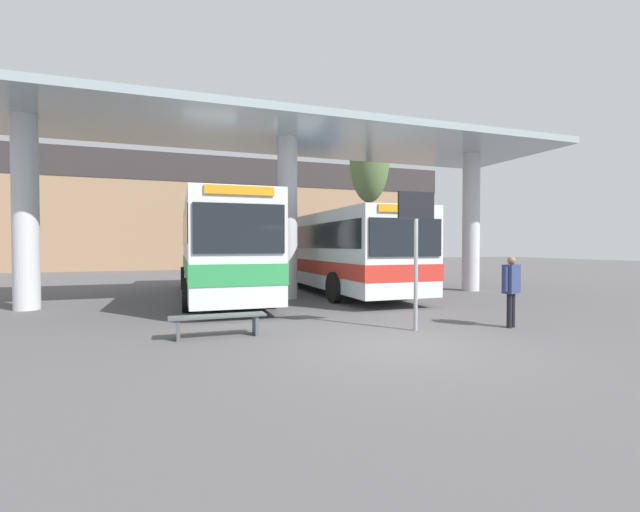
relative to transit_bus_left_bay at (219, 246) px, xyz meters
name	(u,v)px	position (x,y,z in m)	size (l,w,h in m)	color
ground_plane	(395,346)	(2.23, -9.01, -1.88)	(100.00, 100.00, 0.00)	#565456
townhouse_backdrop	(220,204)	(2.23, 18.88, 3.37)	(40.00, 0.58, 9.00)	#9E7A5B
station_canopy	(287,153)	(2.23, -1.37, 3.29)	(20.91, 5.85, 5.95)	silver
transit_bus_left_bay	(219,246)	(0.00, 0.00, 0.00)	(2.88, 11.23, 3.39)	silver
transit_bus_center_bay	(330,249)	(4.67, 0.74, -0.14)	(2.85, 12.23, 3.10)	silver
waiting_bench_near_pillar	(218,320)	(-0.84, -7.13, -1.53)	(1.95, 0.44, 0.46)	#4C5156
info_sign_platform	(416,232)	(3.38, -7.90, 0.32)	(0.90, 0.09, 3.09)	gray
pedestrian_waiting	(511,284)	(5.65, -8.34, -0.88)	(0.60, 0.37, 1.64)	black
poplar_tree_behind_left	(369,161)	(9.72, 7.29, 5.11)	(2.40, 2.40, 9.76)	brown
parked_car_street	(312,256)	(9.00, 15.94, -0.85)	(4.49, 2.19, 2.14)	navy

